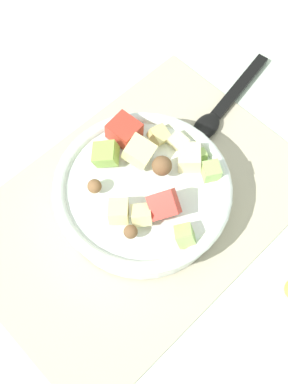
% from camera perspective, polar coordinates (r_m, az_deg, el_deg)
% --- Properties ---
extents(ground_plane, '(2.40, 2.40, 0.00)m').
position_cam_1_polar(ground_plane, '(0.71, -0.60, -1.95)').
color(ground_plane, silver).
extents(placemat, '(0.49, 0.34, 0.01)m').
position_cam_1_polar(placemat, '(0.70, -0.60, -1.84)').
color(placemat, '#BCB299').
rests_on(placemat, ground_plane).
extents(salad_bowl, '(0.25, 0.25, 0.10)m').
position_cam_1_polar(salad_bowl, '(0.67, 0.06, -0.10)').
color(salad_bowl, white).
rests_on(salad_bowl, placemat).
extents(serving_spoon, '(0.21, 0.06, 0.01)m').
position_cam_1_polar(serving_spoon, '(0.79, 9.00, 9.60)').
color(serving_spoon, black).
rests_on(serving_spoon, placemat).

